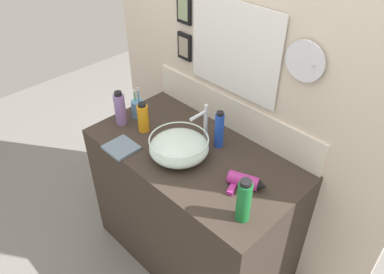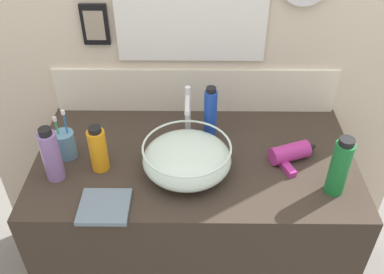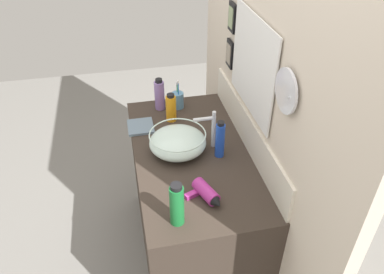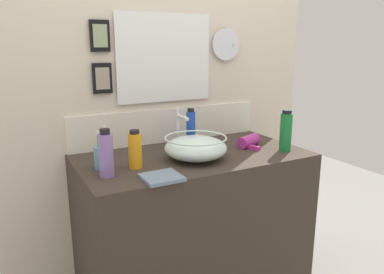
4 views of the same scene
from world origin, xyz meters
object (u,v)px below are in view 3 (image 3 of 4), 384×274
(glass_bowl_sink, at_px, (178,142))
(toothbrush_cup, at_px, (178,100))
(faucet, at_px, (211,127))
(shampoo_bottle, at_px, (177,205))
(soap_dispenser, at_px, (171,108))
(lotion_bottle, at_px, (220,140))
(spray_bottle, at_px, (160,95))
(hand_towel, at_px, (141,127))
(hair_drier, at_px, (207,194))

(glass_bowl_sink, bearing_deg, toothbrush_cup, 169.69)
(glass_bowl_sink, height_order, toothbrush_cup, toothbrush_cup)
(faucet, bearing_deg, glass_bowl_sink, -90.00)
(shampoo_bottle, xyz_separation_m, soap_dispenser, (-0.84, 0.11, -0.02))
(glass_bowl_sink, height_order, lotion_bottle, lotion_bottle)
(spray_bottle, distance_m, hand_towel, 0.27)
(soap_dispenser, bearing_deg, faucet, 28.51)
(hand_towel, bearing_deg, lotion_bottle, 48.22)
(glass_bowl_sink, distance_m, hair_drier, 0.41)
(shampoo_bottle, xyz_separation_m, spray_bottle, (-1.00, 0.06, -0.01))
(hair_drier, relative_size, spray_bottle, 0.93)
(toothbrush_cup, bearing_deg, lotion_bottle, 13.83)
(faucet, distance_m, spray_bottle, 0.53)
(glass_bowl_sink, height_order, spray_bottle, spray_bottle)
(glass_bowl_sink, bearing_deg, shampoo_bottle, -10.55)
(glass_bowl_sink, distance_m, soap_dispenser, 0.33)
(toothbrush_cup, bearing_deg, spray_bottle, -95.99)
(toothbrush_cup, bearing_deg, faucet, 12.93)
(glass_bowl_sink, relative_size, hand_towel, 1.91)
(faucet, xyz_separation_m, lotion_bottle, (0.09, 0.03, -0.03))
(shampoo_bottle, bearing_deg, hand_towel, -173.47)
(soap_dispenser, distance_m, hand_towel, 0.22)
(glass_bowl_sink, relative_size, shampoo_bottle, 1.40)
(soap_dispenser, bearing_deg, lotion_bottle, 26.45)
(hand_towel, bearing_deg, spray_bottle, 142.89)
(faucet, distance_m, hair_drier, 0.43)
(faucet, relative_size, hand_towel, 1.40)
(glass_bowl_sink, relative_size, toothbrush_cup, 1.53)
(hand_towel, bearing_deg, faucet, 53.96)
(hair_drier, xyz_separation_m, hand_towel, (-0.68, -0.26, -0.02))
(hair_drier, bearing_deg, glass_bowl_sink, -170.00)
(lotion_bottle, height_order, soap_dispenser, lotion_bottle)
(hair_drier, relative_size, shampoo_bottle, 0.88)
(toothbrush_cup, relative_size, spray_bottle, 0.96)
(faucet, height_order, hair_drier, faucet)
(lotion_bottle, height_order, spray_bottle, lotion_bottle)
(soap_dispenser, distance_m, spray_bottle, 0.16)
(faucet, height_order, spray_bottle, faucet)
(spray_bottle, bearing_deg, lotion_bottle, 24.28)
(faucet, relative_size, soap_dispenser, 1.26)
(toothbrush_cup, relative_size, soap_dispenser, 1.12)
(hair_drier, xyz_separation_m, lotion_bottle, (-0.31, 0.15, 0.08))
(hair_drier, bearing_deg, hand_towel, -159.14)
(faucet, xyz_separation_m, toothbrush_cup, (-0.47, -0.11, -0.08))
(faucet, distance_m, toothbrush_cup, 0.49)
(glass_bowl_sink, distance_m, lotion_bottle, 0.24)
(lotion_bottle, bearing_deg, hair_drier, -25.59)
(faucet, bearing_deg, hair_drier, -16.62)
(faucet, height_order, toothbrush_cup, faucet)
(soap_dispenser, height_order, spray_bottle, spray_bottle)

